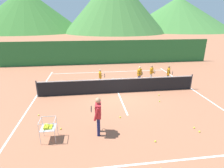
# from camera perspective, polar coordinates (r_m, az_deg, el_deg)

# --- Properties ---
(ground_plane) EXTENTS (120.00, 120.00, 0.00)m
(ground_plane) POSITION_cam_1_polar(r_m,az_deg,el_deg) (11.81, 1.93, -2.76)
(ground_plane) COLOR #A86647
(line_baseline_near) EXTENTS (10.31, 0.08, 0.01)m
(line_baseline_near) POSITION_cam_1_polar(r_m,az_deg,el_deg) (6.68, 11.37, -23.37)
(line_baseline_near) COLOR white
(line_baseline_near) RESTS_ON ground
(line_baseline_far) EXTENTS (10.31, 0.08, 0.01)m
(line_baseline_far) POSITION_cam_1_polar(r_m,az_deg,el_deg) (16.49, -0.89, 3.86)
(line_baseline_far) COLOR white
(line_baseline_far) RESTS_ON ground
(line_sideline_west) EXTENTS (0.08, 11.19, 0.01)m
(line_sideline_west) POSITION_cam_1_polar(r_m,az_deg,el_deg) (12.14, -22.90, -3.76)
(line_sideline_west) COLOR white
(line_sideline_west) RESTS_ON ground
(line_sideline_east) EXTENTS (0.08, 11.19, 0.01)m
(line_sideline_east) POSITION_cam_1_polar(r_m,az_deg,el_deg) (13.59, 23.91, -1.43)
(line_sideline_east) COLOR white
(line_sideline_east) RESTS_ON ground
(line_service_center) EXTENTS (0.08, 5.98, 0.01)m
(line_service_center) POSITION_cam_1_polar(r_m,az_deg,el_deg) (11.81, 1.93, -2.75)
(line_service_center) COLOR white
(line_service_center) RESTS_ON ground
(tennis_net) EXTENTS (10.14, 0.08, 1.05)m
(tennis_net) POSITION_cam_1_polar(r_m,az_deg,el_deg) (11.63, 1.96, -0.49)
(tennis_net) COLOR #333338
(tennis_net) RESTS_ON ground
(instructor) EXTENTS (0.43, 0.77, 1.64)m
(instructor) POSITION_cam_1_polar(r_m,az_deg,el_deg) (7.37, -4.46, -9.02)
(instructor) COLOR #191E4C
(instructor) RESTS_ON ground
(student_0) EXTENTS (0.41, 0.58, 1.20)m
(student_0) POSITION_cam_1_polar(r_m,az_deg,el_deg) (12.90, -3.70, 2.58)
(student_0) COLOR silver
(student_0) RESTS_ON ground
(student_1) EXTENTS (0.48, 0.70, 1.31)m
(student_1) POSITION_cam_1_polar(r_m,az_deg,el_deg) (13.40, 8.72, 3.36)
(student_1) COLOR navy
(student_1) RESTS_ON ground
(student_2) EXTENTS (0.43, 0.68, 1.22)m
(student_2) POSITION_cam_1_polar(r_m,az_deg,el_deg) (14.20, 12.46, 3.82)
(student_2) COLOR silver
(student_2) RESTS_ON ground
(student_3) EXTENTS (0.43, 0.72, 1.32)m
(student_3) POSITION_cam_1_polar(r_m,az_deg,el_deg) (14.08, 17.49, 3.48)
(student_3) COLOR black
(student_3) RESTS_ON ground
(ball_cart) EXTENTS (0.58, 0.58, 0.90)m
(ball_cart) POSITION_cam_1_polar(r_m,az_deg,el_deg) (7.61, -19.67, -12.63)
(ball_cart) COLOR #B7B7BC
(ball_cart) RESTS_ON ground
(tennis_ball_0) EXTENTS (0.07, 0.07, 0.07)m
(tennis_ball_0) POSITION_cam_1_polar(r_m,az_deg,el_deg) (7.58, 13.55, -17.22)
(tennis_ball_0) COLOR yellow
(tennis_ball_0) RESTS_ON ground
(tennis_ball_1) EXTENTS (0.07, 0.07, 0.07)m
(tennis_ball_1) POSITION_cam_1_polar(r_m,az_deg,el_deg) (9.80, -22.22, -9.12)
(tennis_ball_1) COLOR yellow
(tennis_ball_1) RESTS_ON ground
(tennis_ball_2) EXTENTS (0.07, 0.07, 0.07)m
(tennis_ball_2) POSITION_cam_1_polar(r_m,az_deg,el_deg) (8.93, 2.60, -10.44)
(tennis_ball_2) COLOR yellow
(tennis_ball_2) RESTS_ON ground
(tennis_ball_3) EXTENTS (0.07, 0.07, 0.07)m
(tennis_ball_3) POSITION_cam_1_polar(r_m,az_deg,el_deg) (8.74, 25.96, -13.40)
(tennis_ball_3) COLOR yellow
(tennis_ball_3) RESTS_ON ground
(tennis_ball_5) EXTENTS (0.07, 0.07, 0.07)m
(tennis_ball_5) POSITION_cam_1_polar(r_m,az_deg,el_deg) (11.73, 14.62, -3.41)
(tennis_ball_5) COLOR yellow
(tennis_ball_5) RESTS_ON ground
(tennis_ball_7) EXTENTS (0.07, 0.07, 0.07)m
(tennis_ball_7) POSITION_cam_1_polar(r_m,az_deg,el_deg) (8.92, 24.57, -12.47)
(tennis_ball_7) COLOR yellow
(tennis_ball_7) RESTS_ON ground
(tennis_ball_8) EXTENTS (0.07, 0.07, 0.07)m
(tennis_ball_8) POSITION_cam_1_polar(r_m,az_deg,el_deg) (8.39, -15.93, -13.45)
(tennis_ball_8) COLOR yellow
(tennis_ball_8) RESTS_ON ground
(tennis_ball_9) EXTENTS (0.07, 0.07, 0.07)m
(tennis_ball_9) POSITION_cam_1_polar(r_m,az_deg,el_deg) (10.88, 14.80, -5.32)
(tennis_ball_9) COLOR yellow
(tennis_ball_9) RESTS_ON ground
(windscreen_fence) EXTENTS (22.68, 0.08, 2.48)m
(windscreen_fence) POSITION_cam_1_polar(r_m,az_deg,el_deg) (19.30, -2.02, 9.97)
(windscreen_fence) COLOR #286B33
(windscreen_fence) RESTS_ON ground
(hill_0) EXTENTS (44.20, 44.20, 13.30)m
(hill_0) POSITION_cam_1_polar(r_m,az_deg,el_deg) (85.50, 19.96, 20.13)
(hill_0) COLOR #427A38
(hill_0) RESTS_ON ground
(hill_1) EXTENTS (36.46, 36.46, 19.85)m
(hill_1) POSITION_cam_1_polar(r_m,az_deg,el_deg) (69.56, 0.84, 24.25)
(hill_1) COLOR #427A38
(hill_1) RESTS_ON ground
(hill_2) EXTENTS (41.44, 41.44, 15.23)m
(hill_2) POSITION_cam_1_polar(r_m,az_deg,el_deg) (79.64, -25.31, 20.28)
(hill_2) COLOR #38702D
(hill_2) RESTS_ON ground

